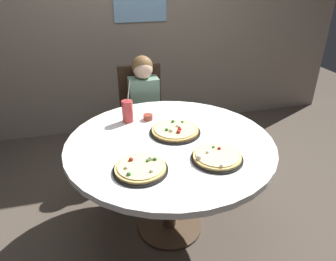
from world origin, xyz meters
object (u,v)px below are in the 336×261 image
Objects in this scene: diner_child at (146,123)px; pizza_veggie at (140,168)px; pizza_cheese at (175,131)px; chair_wooden at (142,111)px; pizza_pepperoni at (217,157)px; dining_table at (170,152)px; soda_cup at (128,111)px; sauce_bowl at (148,117)px.

pizza_veggie is (-0.25, -1.10, 0.28)m from diner_child.
diner_child is at bearing 94.99° from pizza_cheese.
chair_wooden is 3.10× the size of pizza_pepperoni.
pizza_veggie reaches higher than dining_table.
chair_wooden reaches higher than pizza_pepperoni.
pizza_pepperoni is 0.77m from soda_cup.
chair_wooden is at bearing 89.99° from dining_table.
dining_table is 0.39m from pizza_veggie.
soda_cup reaches higher than pizza_pepperoni.
pizza_cheese is at bearing 110.44° from pizza_pepperoni.
pizza_pepperoni is at bearing -80.92° from chair_wooden.
dining_table is 3.91× the size of pizza_cheese.
pizza_veggie is (-0.25, -0.28, 0.10)m from dining_table.
pizza_veggie is at bearing 179.59° from pizza_pepperoni.
pizza_veggie is 4.42× the size of sauce_bowl.
pizza_pepperoni is at bearing -0.41° from pizza_veggie.
pizza_veggie is (-0.25, -1.28, 0.24)m from chair_wooden.
pizza_cheese is at bearing 57.30° from dining_table.
soda_cup is (0.03, 0.64, 0.06)m from pizza_veggie.
soda_cup is at bearing 87.57° from pizza_veggie.
pizza_veggie is at bearing -105.43° from sauce_bowl.
dining_table is 19.32× the size of sauce_bowl.
sauce_bowl is at bearing -3.53° from soda_cup.
diner_child reaches higher than chair_wooden.
dining_table is 0.37m from sauce_bowl.
pizza_cheese is 0.28m from sauce_bowl.
dining_table is 0.37m from pizza_pepperoni.
pizza_pepperoni is (0.21, -1.29, 0.24)m from chair_wooden.
pizza_veggie is 0.45m from pizza_pepperoni.
chair_wooden reaches higher than pizza_cheese.
chair_wooden is 13.57× the size of sauce_bowl.
dining_table is at bearing -122.70° from pizza_cheese.
soda_cup is at bearing -115.51° from diner_child.
diner_child is 3.13× the size of pizza_cheese.
soda_cup is (-0.22, -0.64, 0.30)m from chair_wooden.
pizza_veggie and pizza_cheese have the same top height.
pizza_veggie is 1.01× the size of soda_cup.
diner_child is at bearing -90.11° from chair_wooden.
pizza_veggie is at bearing -129.12° from pizza_cheese.
pizza_cheese is at bearing -85.01° from diner_child.
diner_child is 3.53× the size of pizza_pepperoni.
chair_wooden reaches higher than pizza_veggie.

